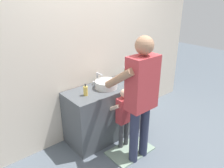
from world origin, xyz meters
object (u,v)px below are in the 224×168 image
at_px(toothbrush_cup, 124,77).
at_px(soap_bottle, 86,91).
at_px(child_toddler, 124,113).
at_px(adult_parent, 141,91).

relative_size(toothbrush_cup, soap_bottle, 1.25).
relative_size(soap_bottle, child_toddler, 0.18).
height_order(child_toddler, adult_parent, adult_parent).
height_order(soap_bottle, child_toddler, soap_bottle).
distance_m(toothbrush_cup, soap_bottle, 0.79).
bearing_deg(adult_parent, child_toddler, 89.47).
relative_size(toothbrush_cup, adult_parent, 0.12).
height_order(toothbrush_cup, adult_parent, adult_parent).
xyz_separation_m(toothbrush_cup, child_toddler, (-0.41, -0.45, -0.31)).
relative_size(toothbrush_cup, child_toddler, 0.22).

